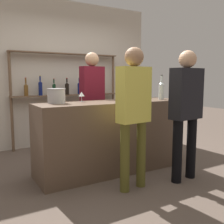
% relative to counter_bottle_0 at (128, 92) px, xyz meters
% --- Properties ---
extents(ground_plane, '(16.00, 16.00, 0.00)m').
position_rel_counter_bottle_0_xyz_m(ground_plane, '(-0.25, 0.03, -1.12)').
color(ground_plane, brown).
extents(bar_counter, '(2.13, 0.63, 0.99)m').
position_rel_counter_bottle_0_xyz_m(bar_counter, '(-0.25, 0.03, -0.62)').
color(bar_counter, brown).
rests_on(bar_counter, ground_plane).
extents(back_wall, '(3.73, 0.12, 2.80)m').
position_rel_counter_bottle_0_xyz_m(back_wall, '(-0.25, 1.94, 0.28)').
color(back_wall, beige).
rests_on(back_wall, ground_plane).
extents(back_shelf, '(2.14, 0.18, 1.79)m').
position_rel_counter_bottle_0_xyz_m(back_shelf, '(-0.25, 1.76, 0.06)').
color(back_shelf, brown).
rests_on(back_shelf, ground_plane).
extents(counter_bottle_0, '(0.08, 0.08, 0.32)m').
position_rel_counter_bottle_0_xyz_m(counter_bottle_0, '(0.00, 0.00, 0.00)').
color(counter_bottle_0, brown).
rests_on(counter_bottle_0, bar_counter).
extents(counter_bottle_1, '(0.08, 0.08, 0.37)m').
position_rel_counter_bottle_0_xyz_m(counter_bottle_1, '(0.57, -0.05, 0.02)').
color(counter_bottle_1, silver).
rests_on(counter_bottle_1, bar_counter).
extents(counter_bottle_2, '(0.08, 0.08, 0.34)m').
position_rel_counter_bottle_0_xyz_m(counter_bottle_2, '(0.12, -0.15, 0.00)').
color(counter_bottle_2, brown).
rests_on(counter_bottle_2, bar_counter).
extents(wine_glass, '(0.08, 0.08, 0.14)m').
position_rel_counter_bottle_0_xyz_m(wine_glass, '(-0.64, 0.20, -0.03)').
color(wine_glass, silver).
rests_on(wine_glass, bar_counter).
extents(ice_bucket, '(0.24, 0.24, 0.19)m').
position_rel_counter_bottle_0_xyz_m(ice_bucket, '(-1.01, 0.15, -0.03)').
color(ice_bucket, '#B2B2B7').
rests_on(ice_bucket, bar_counter).
extents(server_behind_counter, '(0.41, 0.23, 1.73)m').
position_rel_counter_bottle_0_xyz_m(server_behind_counter, '(-0.18, 0.80, -0.08)').
color(server_behind_counter, black).
rests_on(server_behind_counter, ground_plane).
extents(customer_right, '(0.46, 0.24, 1.65)m').
position_rel_counter_bottle_0_xyz_m(customer_right, '(0.37, -0.75, -0.15)').
color(customer_right, black).
rests_on(customer_right, ground_plane).
extents(customer_center, '(0.41, 0.22, 1.66)m').
position_rel_counter_bottle_0_xyz_m(customer_center, '(-0.36, -0.65, -0.13)').
color(customer_center, brown).
rests_on(customer_center, ground_plane).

